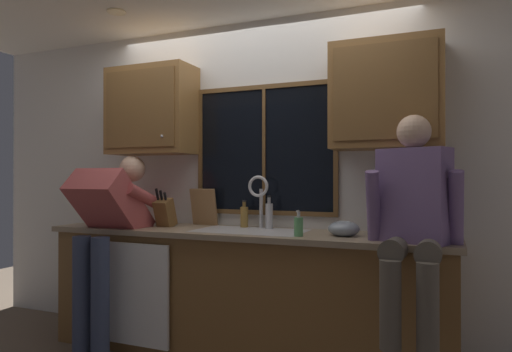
% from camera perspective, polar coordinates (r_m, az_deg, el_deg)
% --- Properties ---
extents(back_wall, '(5.33, 0.12, 2.55)m').
position_cam_1_polar(back_wall, '(3.68, 0.34, -0.69)').
color(back_wall, silver).
rests_on(back_wall, floor).
extents(ceiling_downlight_left, '(0.14, 0.14, 0.01)m').
position_cam_1_polar(ceiling_downlight_left, '(3.77, -17.01, 18.97)').
color(ceiling_downlight_left, '#FFEAB2').
extents(window_glass, '(1.10, 0.02, 0.95)m').
position_cam_1_polar(window_glass, '(3.59, 1.08, 3.29)').
color(window_glass, black).
extents(window_frame_top, '(1.17, 0.02, 0.04)m').
position_cam_1_polar(window_frame_top, '(3.65, 1.02, 11.04)').
color(window_frame_top, brown).
extents(window_frame_bottom, '(1.17, 0.02, 0.04)m').
position_cam_1_polar(window_frame_bottom, '(3.59, 1.02, -4.58)').
color(window_frame_bottom, brown).
extents(window_frame_left, '(0.04, 0.02, 0.95)m').
position_cam_1_polar(window_frame_left, '(3.83, -6.93, 3.07)').
color(window_frame_left, brown).
extents(window_frame_right, '(0.03, 0.02, 0.95)m').
position_cam_1_polar(window_frame_right, '(3.42, 9.92, 3.47)').
color(window_frame_right, brown).
extents(window_mullion_center, '(0.02, 0.02, 0.95)m').
position_cam_1_polar(window_mullion_center, '(3.58, 1.01, 3.30)').
color(window_mullion_center, brown).
extents(lower_cabinet_run, '(2.93, 0.58, 0.88)m').
position_cam_1_polar(lower_cabinet_run, '(3.47, -1.91, -14.67)').
color(lower_cabinet_run, brown).
rests_on(lower_cabinet_run, floor).
extents(countertop, '(2.99, 0.62, 0.04)m').
position_cam_1_polar(countertop, '(3.36, -2.05, -7.14)').
color(countertop, gray).
rests_on(countertop, lower_cabinet_run).
extents(dishwasher_front, '(0.60, 0.02, 0.74)m').
position_cam_1_polar(dishwasher_front, '(3.55, -15.03, -14.01)').
color(dishwasher_front, white).
extents(upper_cabinet_left, '(0.73, 0.36, 0.72)m').
position_cam_1_polar(upper_cabinet_left, '(3.94, -12.87, 7.89)').
color(upper_cabinet_left, olive).
extents(upper_cabinet_right, '(0.73, 0.36, 0.72)m').
position_cam_1_polar(upper_cabinet_right, '(3.25, 15.95, 9.63)').
color(upper_cabinet_right, olive).
extents(sink, '(0.80, 0.46, 0.21)m').
position_cam_1_polar(sink, '(3.35, -0.76, -8.50)').
color(sink, '#B7B7BC').
rests_on(sink, lower_cabinet_run).
extents(faucet, '(0.18, 0.09, 0.40)m').
position_cam_1_polar(faucet, '(3.48, 0.52, -2.39)').
color(faucet, silver).
rests_on(faucet, countertop).
extents(person_standing, '(0.53, 0.72, 1.48)m').
position_cam_1_polar(person_standing, '(3.65, -17.94, -6.05)').
color(person_standing, '#384260').
rests_on(person_standing, floor).
extents(person_sitting_on_counter, '(0.54, 0.66, 1.26)m').
position_cam_1_polar(person_sitting_on_counter, '(2.79, 18.96, -4.33)').
color(person_sitting_on_counter, '#595147').
rests_on(person_sitting_on_counter, countertop).
extents(knife_block, '(0.12, 0.18, 0.32)m').
position_cam_1_polar(knife_block, '(3.68, -11.27, -4.53)').
color(knife_block, brown).
rests_on(knife_block, countertop).
extents(cutting_board, '(0.22, 0.08, 0.30)m').
position_cam_1_polar(cutting_board, '(3.74, -6.52, -3.86)').
color(cutting_board, '#997047').
rests_on(cutting_board, countertop).
extents(mixing_bowl, '(0.21, 0.21, 0.10)m').
position_cam_1_polar(mixing_bowl, '(3.10, 10.88, -6.47)').
color(mixing_bowl, '#8C99A8').
rests_on(mixing_bowl, countertop).
extents(soap_dispenser, '(0.06, 0.07, 0.17)m').
position_cam_1_polar(soap_dispenser, '(3.03, 5.32, -6.25)').
color(soap_dispenser, '#59A566').
rests_on(soap_dispenser, countertop).
extents(bottle_green_glass, '(0.06, 0.06, 0.25)m').
position_cam_1_polar(bottle_green_glass, '(3.44, 1.64, -4.91)').
color(bottle_green_glass, '#B7B7BC').
rests_on(bottle_green_glass, countertop).
extents(bottle_tall_clear, '(0.06, 0.06, 0.21)m').
position_cam_1_polar(bottle_tall_clear, '(3.56, -1.47, -5.04)').
color(bottle_tall_clear, olive).
rests_on(bottle_tall_clear, countertop).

